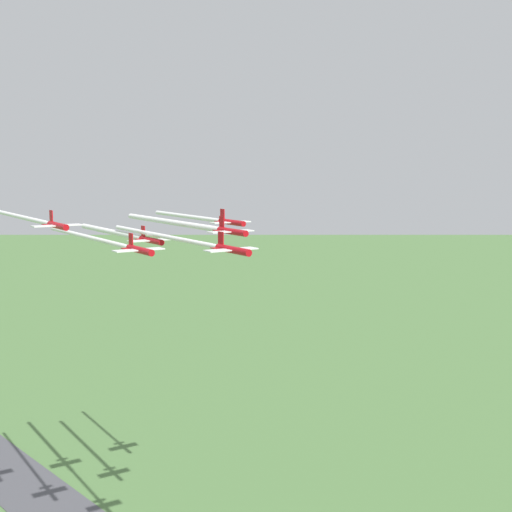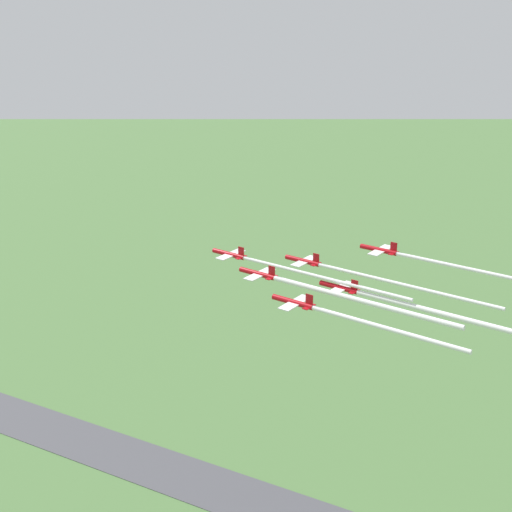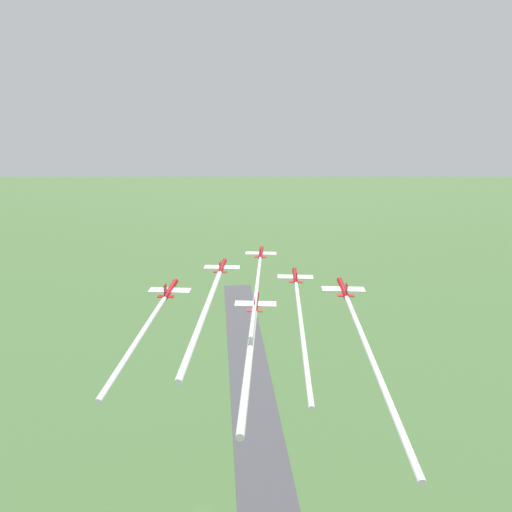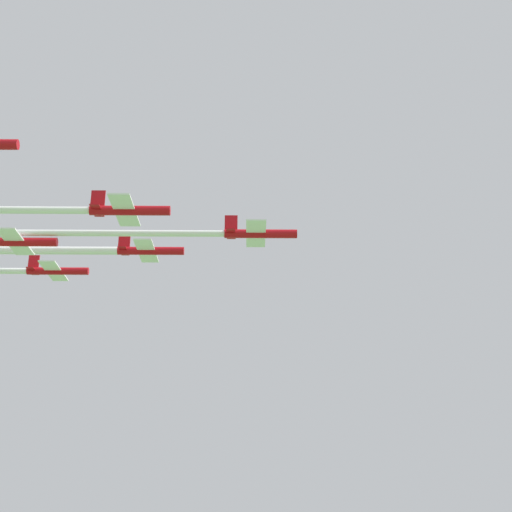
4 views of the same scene
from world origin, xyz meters
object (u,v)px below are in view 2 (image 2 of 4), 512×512
jet_4 (340,288)px  jet_3 (294,302)px  jet_2 (304,261)px  jet_5 (380,250)px  jet_1 (259,274)px  jet_0 (230,254)px

jet_4 → jet_3: bearing=-180.0°
jet_2 → jet_4: 21.19m
jet_4 → jet_5: 21.94m
jet_1 → jet_2: bearing=0.0°
jet_2 → jet_5: bearing=-59.5°
jet_2 → jet_5: (-7.43, 19.85, 4.08)m
jet_2 → jet_3: 37.16m
jet_1 → jet_2: size_ratio=1.00×
jet_2 → jet_4: jet_2 is taller
jet_0 → jet_2: (-7.43, 19.85, -1.20)m
jet_0 → jet_4: jet_0 is taller
jet_2 → jet_4: (13.74, 16.14, -0.32)m
jet_4 → jet_5: (-21.17, 3.71, 4.40)m
jet_0 → jet_4: (6.30, 35.98, -1.52)m
jet_1 → jet_2: 21.65m
jet_2 → jet_4: size_ratio=1.00×
jet_1 → jet_5: (-28.60, 23.55, 1.46)m
jet_1 → jet_4: (-7.43, 19.85, -2.94)m
jet_5 → jet_0: bearing=120.5°
jet_5 → jet_2: bearing=120.5°
jet_3 → jet_4: (-21.17, 3.71, -3.21)m
jet_0 → jet_5: bearing=-59.5°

